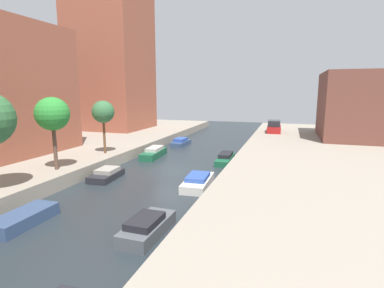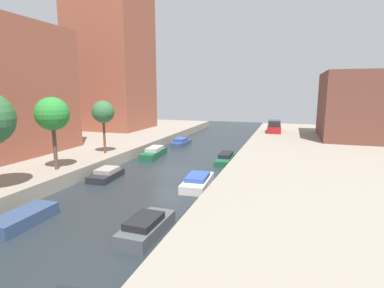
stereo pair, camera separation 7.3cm
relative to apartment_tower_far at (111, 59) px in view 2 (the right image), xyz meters
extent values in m
plane|color=#232B30|center=(16.00, -17.06, -11.19)|extent=(84.00, 84.00, 0.00)
cube|color=gray|center=(1.00, -17.06, -10.69)|extent=(20.00, 64.00, 1.00)
cube|color=gray|center=(31.00, -17.06, -10.69)|extent=(20.00, 64.00, 1.00)
cube|color=brown|center=(0.00, 0.00, 0.00)|extent=(10.00, 9.49, 20.37)
cube|color=brown|center=(34.00, 0.32, -6.28)|extent=(10.00, 10.80, 7.81)
cylinder|color=brown|center=(9.49, -22.63, -8.59)|extent=(0.26, 0.26, 3.20)
sphere|color=#2A8430|center=(9.49, -22.63, -6.16)|extent=(2.36, 2.36, 2.36)
cylinder|color=brown|center=(9.49, -16.55, -8.65)|extent=(0.22, 0.22, 3.07)
sphere|color=#33653B|center=(9.49, -16.55, -6.42)|extent=(2.00, 2.00, 2.00)
cube|color=maroon|center=(23.48, 3.05, -9.76)|extent=(1.95, 4.62, 0.85)
cube|color=#1E2328|center=(23.48, 2.71, -8.94)|extent=(1.67, 2.56, 0.79)
cube|color=#33476B|center=(12.93, -28.84, -10.86)|extent=(1.54, 3.40, 0.65)
cube|color=#232328|center=(12.34, -20.75, -10.94)|extent=(1.80, 3.25, 0.50)
cube|color=gray|center=(12.34, -20.55, -10.54)|extent=(1.46, 1.83, 0.30)
cube|color=#195638|center=(12.52, -12.65, -10.86)|extent=(1.74, 4.54, 0.66)
cube|color=#B2ADA3|center=(12.52, -12.40, -10.36)|extent=(1.37, 2.53, 0.33)
cube|color=#33476B|center=(12.78, -5.33, -10.94)|extent=(1.56, 3.67, 0.48)
cube|color=#2D4C9E|center=(12.78, -5.43, -10.51)|extent=(1.29, 2.03, 0.39)
cube|color=#4C5156|center=(19.35, -27.91, -10.87)|extent=(1.51, 3.49, 0.63)
cube|color=black|center=(19.35, -28.16, -10.40)|extent=(1.26, 1.93, 0.32)
cube|color=beige|center=(19.51, -20.34, -10.91)|extent=(1.85, 4.14, 0.56)
cube|color=#2D4C9E|center=(19.51, -20.36, -10.48)|extent=(1.50, 2.31, 0.29)
cube|color=#195638|center=(19.86, -12.62, -10.93)|extent=(1.40, 4.28, 0.51)
cube|color=black|center=(19.86, -12.37, -10.51)|extent=(1.15, 2.36, 0.35)
camera|label=1|loc=(25.31, -39.69, -4.57)|focal=28.05mm
camera|label=2|loc=(25.38, -39.66, -4.57)|focal=28.05mm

